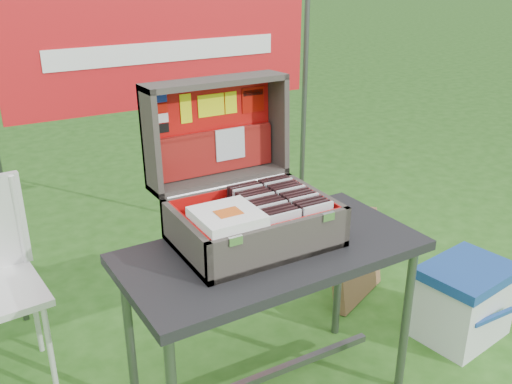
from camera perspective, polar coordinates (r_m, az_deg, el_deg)
table at (r=2.36m, az=1.52°, el=-13.27°), size 1.17×0.61×0.72m
table_top at (r=2.18m, az=1.61°, el=-6.02°), size 1.17×0.61×0.04m
table_leg_fr at (r=2.50m, az=14.75°, el=-12.45°), size 0.04×0.04×0.68m
table_leg_bl at (r=2.38m, az=-12.49°, el=-14.18°), size 0.04×0.04×0.68m
table_leg_br at (r=2.78m, az=8.26°, el=-8.00°), size 0.04×0.04×0.68m
table_brace at (r=2.51m, az=1.46°, el=-17.71°), size 1.00×0.03×0.03m
suitcase at (r=2.14m, az=-1.00°, el=2.53°), size 0.59×0.58×0.58m
suitcase_base_bottom at (r=2.20m, az=-0.20°, el=-4.72°), size 0.59×0.42×0.02m
suitcase_base_wall_front at (r=2.02m, az=2.60°, el=-5.26°), size 0.59×0.02×0.16m
suitcase_base_wall_back at (r=2.33m, az=-2.62°, el=-1.29°), size 0.59×0.02×0.16m
suitcase_base_wall_left at (r=2.06m, az=-7.11°, el=-4.81°), size 0.02×0.42×0.16m
suitcase_base_wall_right at (r=2.31m, az=5.93°, el=-1.61°), size 0.02×0.42×0.16m
suitcase_liner_floor at (r=2.20m, az=-0.20°, el=-4.38°), size 0.55×0.38×0.01m
suitcase_latch_left at (r=1.90m, az=-2.06°, el=-4.89°), size 0.05×0.01×0.03m
suitcase_latch_right at (r=2.08m, az=7.25°, el=-2.46°), size 0.05×0.01×0.03m
suitcase_hinge at (r=2.31m, az=-2.79°, el=0.61°), size 0.53×0.02×0.02m
suitcase_lid_back at (r=2.38m, az=-4.60°, el=6.41°), size 0.59×0.04×0.42m
suitcase_lid_rim_far at (r=2.28m, az=-4.11°, el=10.95°), size 0.59×0.16×0.03m
suitcase_lid_rim_near at (r=2.38m, az=-3.67°, el=1.41°), size 0.59×0.16×0.03m
suitcase_lid_rim_left at (r=2.22m, az=-10.52°, el=4.96°), size 0.02×0.18×0.43m
suitcase_lid_rim_right at (r=2.45m, az=2.13°, el=7.02°), size 0.02×0.18×0.43m
suitcase_lid_liner at (r=2.37m, az=-4.45°, el=6.34°), size 0.54×0.02×0.37m
suitcase_liner_wall_front at (r=2.03m, az=2.39°, el=-4.81°), size 0.55×0.01×0.14m
suitcase_liner_wall_back at (r=2.32m, az=-2.46°, el=-1.15°), size 0.55×0.01×0.14m
suitcase_liner_wall_left at (r=2.06m, az=-6.75°, el=-4.43°), size 0.01×0.38×0.14m
suitcase_liner_wall_right at (r=2.30m, az=5.64°, el=-1.42°), size 0.01×0.38×0.14m
suitcase_lid_pocket at (r=2.38m, az=-4.14°, el=3.94°), size 0.53×0.04×0.17m
suitcase_pocket_edge at (r=2.35m, az=-4.17°, el=5.89°), size 0.52×0.02×0.02m
suitcase_pocket_cd at (r=2.38m, az=-2.61°, el=4.82°), size 0.13×0.02×0.13m
lid_sticker_cc_a at (r=2.25m, az=-9.62°, el=9.26°), size 0.06×0.00×0.04m
lid_sticker_cc_b at (r=2.26m, az=-9.54°, el=8.27°), size 0.06×0.00×0.04m
lid_sticker_cc_c at (r=2.26m, az=-9.46°, el=7.28°), size 0.06×0.00×0.04m
lid_sticker_cc_d at (r=2.27m, az=-9.38°, el=6.30°), size 0.06×0.00×0.04m
lid_card_neon_tall at (r=2.30m, az=-7.03°, el=8.27°), size 0.05×0.01×0.12m
lid_card_neon_main at (r=2.34m, az=-4.50°, el=8.64°), size 0.12×0.01×0.09m
lid_card_neon_small at (r=2.38m, az=-2.53°, el=8.91°), size 0.05×0.01×0.09m
lid_sticker_band at (r=2.43m, az=-0.29°, el=9.21°), size 0.11×0.01×0.11m
lid_sticker_band_bar at (r=2.42m, az=-0.30°, el=9.91°), size 0.10×0.00×0.02m
cd_left_0 at (r=2.06m, az=2.94°, el=-3.99°), size 0.13×0.01×0.15m
cd_left_1 at (r=2.07m, az=2.60°, el=-3.74°), size 0.13×0.01×0.15m
cd_left_2 at (r=2.09m, az=2.26°, el=-3.50°), size 0.13×0.01×0.15m
cd_left_3 at (r=2.11m, az=1.93°, el=-3.26°), size 0.13×0.01×0.15m
cd_left_4 at (r=2.13m, az=1.60°, el=-3.02°), size 0.13×0.01×0.15m
cd_left_5 at (r=2.14m, az=1.28°, el=-2.79°), size 0.13×0.01×0.15m
cd_left_6 at (r=2.16m, az=0.96°, el=-2.56°), size 0.13×0.01×0.15m
cd_left_7 at (r=2.18m, az=0.65°, el=-2.34°), size 0.13×0.01×0.15m
cd_left_8 at (r=2.20m, az=0.34°, el=-2.12°), size 0.13×0.01×0.15m
cd_left_9 at (r=2.22m, az=0.04°, el=-1.90°), size 0.13×0.01×0.15m
cd_left_10 at (r=2.24m, az=-0.26°, el=-1.68°), size 0.13×0.01×0.15m
cd_left_11 at (r=2.25m, az=-0.55°, el=-1.47°), size 0.13×0.01×0.15m
cd_left_12 at (r=2.27m, az=-0.83°, el=-1.27°), size 0.13×0.01×0.15m
cd_left_13 at (r=2.29m, az=-1.12°, el=-1.06°), size 0.13×0.01×0.15m
cd_left_14 at (r=2.31m, az=-1.39°, el=-0.86°), size 0.13×0.01×0.15m
cd_right_0 at (r=2.13m, az=6.19°, el=-3.12°), size 0.13×0.01×0.15m
cd_right_1 at (r=2.15m, az=5.83°, el=-2.89°), size 0.13×0.01×0.15m
cd_right_2 at (r=2.16m, az=5.47°, el=-2.66°), size 0.13×0.01×0.15m
cd_right_3 at (r=2.18m, az=5.13°, el=-2.44°), size 0.13×0.01×0.15m
cd_right_4 at (r=2.20m, az=4.78°, el=-2.22°), size 0.13×0.01×0.15m
cd_right_5 at (r=2.21m, az=4.44°, el=-2.00°), size 0.13×0.01×0.15m
cd_right_6 at (r=2.23m, az=4.11°, el=-1.79°), size 0.13×0.01×0.15m
cd_right_7 at (r=2.25m, az=3.79°, el=-1.57°), size 0.13×0.01×0.15m
cd_right_8 at (r=2.27m, az=3.46°, el=-1.37°), size 0.13×0.01×0.15m
cd_right_9 at (r=2.28m, az=3.15°, el=-1.16°), size 0.13×0.01×0.15m
cd_right_10 at (r=2.30m, az=2.83°, el=-0.96°), size 0.13×0.01×0.15m
cd_right_11 at (r=2.32m, az=2.53°, el=-0.76°), size 0.13×0.01×0.15m
cd_right_12 at (r=2.34m, az=2.22°, el=-0.57°), size 0.13×0.01×0.15m
cd_right_13 at (r=2.36m, az=1.93°, el=-0.37°), size 0.13×0.01×0.15m
cd_right_14 at (r=2.37m, az=1.63°, el=-0.18°), size 0.13×0.01×0.15m
songbook_0 at (r=2.01m, az=-2.89°, el=-2.82°), size 0.22×0.22×0.00m
songbook_1 at (r=2.01m, az=-2.90°, el=-2.69°), size 0.22×0.22×0.00m
songbook_2 at (r=2.01m, az=-2.90°, el=-2.56°), size 0.22×0.22×0.00m
songbook_3 at (r=2.00m, az=-2.90°, el=-2.43°), size 0.22×0.22×0.00m
songbook_4 at (r=2.00m, az=-2.90°, el=-2.30°), size 0.22×0.22×0.00m
songbook_5 at (r=2.00m, az=-2.91°, el=-2.17°), size 0.22×0.22×0.00m
songbook_6 at (r=2.00m, az=-2.91°, el=-2.04°), size 0.22×0.22×0.00m
songbook_graphic at (r=1.99m, az=-2.78°, el=-2.04°), size 0.09×0.07×0.00m
cooler at (r=2.99m, az=20.05°, el=-10.23°), size 0.48×0.39×0.38m
cooler_body at (r=3.00m, az=19.98°, el=-10.65°), size 0.46×0.37×0.33m
cooler_lid at (r=2.90m, az=20.48°, el=-7.48°), size 0.48×0.39×0.05m
cooler_handle at (r=2.89m, az=22.72°, el=-11.46°), size 0.26×0.02×0.02m
chair_leg_fr at (r=2.59m, az=-19.86°, el=-14.77°), size 0.02×0.02×0.46m
chair_leg_br at (r=2.87m, az=-21.22°, el=-10.92°), size 0.02×0.02×0.46m
chair_upright_right at (r=2.69m, az=-22.61°, el=-2.76°), size 0.02×0.02×0.43m
cardboard_box at (r=3.14m, az=9.97°, el=-6.65°), size 0.45×0.30×0.46m
banner_post_right at (r=3.45m, az=4.79°, el=7.50°), size 0.03×0.03×1.70m
banner at (r=2.95m, az=-8.97°, el=13.72°), size 1.60×0.02×0.55m
banner_text at (r=2.94m, az=-8.89°, el=13.69°), size 1.20×0.00×0.10m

